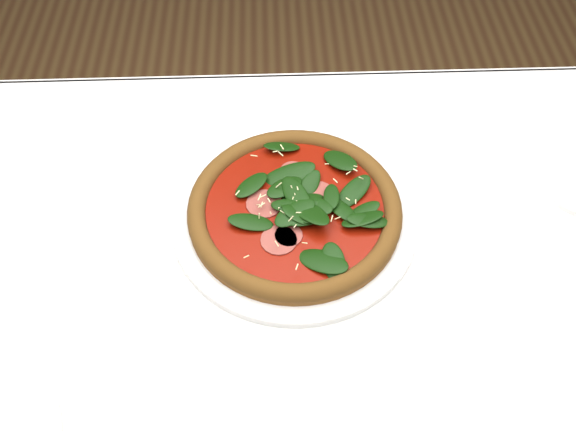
{
  "coord_description": "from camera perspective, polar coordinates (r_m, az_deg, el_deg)",
  "views": [
    {
      "loc": [
        -0.01,
        -0.49,
        1.49
      ],
      "look_at": [
        0.01,
        0.07,
        0.77
      ],
      "focal_mm": 40.0,
      "sensor_mm": 36.0,
      "label": 1
    }
  ],
  "objects": [
    {
      "name": "dining_table",
      "position": [
        0.98,
        -0.51,
        -7.5
      ],
      "size": [
        1.21,
        0.81,
        0.75
      ],
      "color": "white",
      "rests_on": "ground"
    },
    {
      "name": "plate",
      "position": [
        0.93,
        0.59,
        0.0
      ],
      "size": [
        0.36,
        0.36,
        0.02
      ],
      "color": "silver",
      "rests_on": "dining_table"
    },
    {
      "name": "pizza",
      "position": [
        0.91,
        0.6,
        0.79
      ],
      "size": [
        0.32,
        0.32,
        0.04
      ],
      "rotation": [
        0.0,
        0.0,
        -0.06
      ],
      "color": "#916023",
      "rests_on": "plate"
    }
  ]
}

